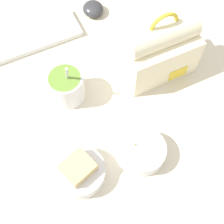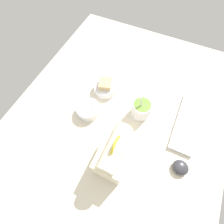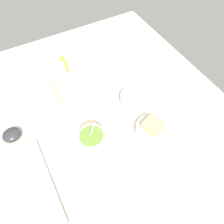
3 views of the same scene
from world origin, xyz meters
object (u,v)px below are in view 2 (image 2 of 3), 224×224
object	(u,v)px
keyboard	(187,123)
soup_cup	(141,109)
bento_bowl_sandwich	(105,87)
bento_bowl_snacks	(88,110)
computer_mouse	(180,167)
lunch_bag	(115,153)

from	to	relation	value
keyboard	soup_cup	size ratio (longest dim) A/B	2.18
soup_cup	bento_bowl_sandwich	bearing A→B (deg)	-104.31
soup_cup	bento_bowl_sandwich	size ratio (longest dim) A/B	1.17
bento_bowl_snacks	computer_mouse	size ratio (longest dim) A/B	1.68
keyboard	bento_bowl_snacks	distance (cm)	51.24
computer_mouse	soup_cup	bearing A→B (deg)	-126.46
bento_bowl_sandwich	bento_bowl_snacks	size ratio (longest dim) A/B	1.08
soup_cup	bento_bowl_snacks	xyz separation A→B (cm)	(10.65, -25.01, -2.16)
keyboard	soup_cup	bearing A→B (deg)	-80.23
lunch_bag	bento_bowl_sandwich	xyz separation A→B (cm)	(-32.90, -20.54, -6.01)
bento_bowl_sandwich	soup_cup	bearing A→B (deg)	75.69
keyboard	bento_bowl_snacks	size ratio (longest dim) A/B	2.76
bento_bowl_snacks	computer_mouse	world-z (taller)	bento_bowl_snacks
lunch_bag	soup_cup	xyz separation A→B (cm)	(-27.01, 2.54, -4.08)
lunch_bag	bento_bowl_sandwich	world-z (taller)	lunch_bag
soup_cup	computer_mouse	bearing A→B (deg)	53.54
keyboard	soup_cup	distance (cm)	24.66
soup_cup	computer_mouse	world-z (taller)	soup_cup
bento_bowl_sandwich	bento_bowl_snacks	world-z (taller)	bento_bowl_sandwich
lunch_bag	bento_bowl_sandwich	size ratio (longest dim) A/B	1.75
soup_cup	bento_bowl_snacks	distance (cm)	27.27
lunch_bag	bento_bowl_snacks	size ratio (longest dim) A/B	1.90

